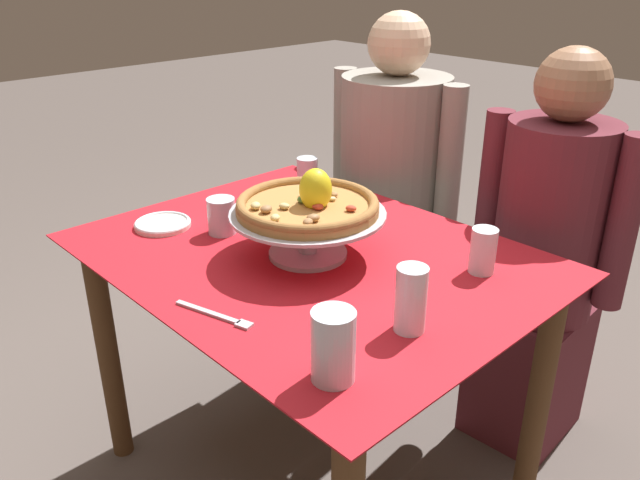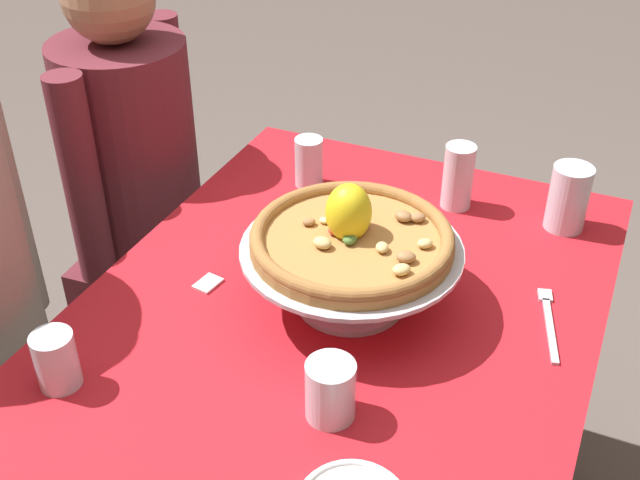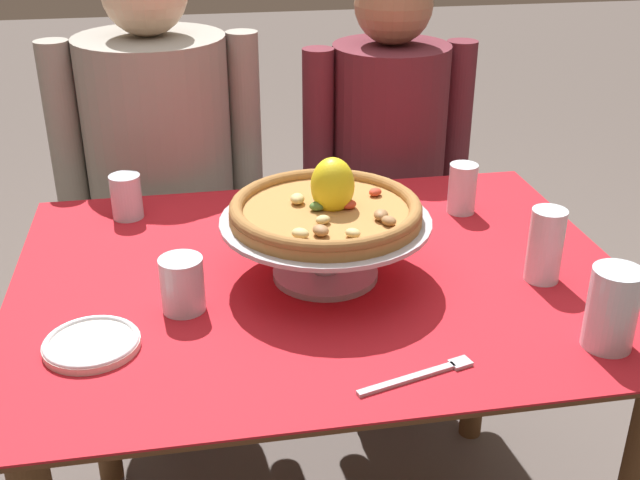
# 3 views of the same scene
# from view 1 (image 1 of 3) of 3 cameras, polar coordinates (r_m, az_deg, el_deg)

# --- Properties ---
(ground_plane) EXTENTS (14.00, 14.00, 0.00)m
(ground_plane) POSITION_cam_1_polar(r_m,az_deg,el_deg) (2.01, -0.75, -20.36)
(ground_plane) COLOR #5B514C
(dining_table) EXTENTS (1.12, 0.87, 0.74)m
(dining_table) POSITION_cam_1_polar(r_m,az_deg,el_deg) (1.64, -0.87, -4.86)
(dining_table) COLOR brown
(dining_table) RESTS_ON ground
(pizza_stand) EXTENTS (0.38, 0.38, 0.12)m
(pizza_stand) POSITION_cam_1_polar(r_m,az_deg,el_deg) (1.54, -1.11, 1.29)
(pizza_stand) COLOR #B7B7C1
(pizza_stand) RESTS_ON dining_table
(pizza) EXTENTS (0.34, 0.34, 0.11)m
(pizza) POSITION_cam_1_polar(r_m,az_deg,el_deg) (1.51, -1.06, 3.28)
(pizza) COLOR #AD753D
(pizza) RESTS_ON pizza_stand
(water_glass_side_right) EXTENTS (0.06, 0.06, 0.14)m
(water_glass_side_right) POSITION_cam_1_polar(r_m,az_deg,el_deg) (1.26, 8.12, -5.53)
(water_glass_side_right) COLOR silver
(water_glass_side_right) RESTS_ON dining_table
(water_glass_side_left) EXTENTS (0.07, 0.07, 0.10)m
(water_glass_side_left) POSITION_cam_1_polar(r_m,az_deg,el_deg) (1.70, -8.80, 1.94)
(water_glass_side_left) COLOR silver
(water_glass_side_left) RESTS_ON dining_table
(water_glass_front_right) EXTENTS (0.08, 0.08, 0.13)m
(water_glass_front_right) POSITION_cam_1_polar(r_m,az_deg,el_deg) (1.11, 1.19, -9.88)
(water_glass_front_right) COLOR silver
(water_glass_front_right) RESTS_ON dining_table
(water_glass_back_left) EXTENTS (0.07, 0.07, 0.10)m
(water_glass_back_left) POSITION_cam_1_polar(r_m,az_deg,el_deg) (2.01, -1.15, 5.93)
(water_glass_back_left) COLOR silver
(water_glass_back_left) RESTS_ON dining_table
(water_glass_back_right) EXTENTS (0.06, 0.06, 0.11)m
(water_glass_back_right) POSITION_cam_1_polar(r_m,az_deg,el_deg) (1.52, 14.37, -1.16)
(water_glass_back_right) COLOR silver
(water_glass_back_right) RESTS_ON dining_table
(side_plate) EXTENTS (0.15, 0.15, 0.02)m
(side_plate) POSITION_cam_1_polar(r_m,az_deg,el_deg) (1.78, -13.91, 1.43)
(side_plate) COLOR silver
(side_plate) RESTS_ON dining_table
(dinner_fork) EXTENTS (0.19, 0.07, 0.01)m
(dinner_fork) POSITION_cam_1_polar(r_m,az_deg,el_deg) (1.33, -9.16, -6.70)
(dinner_fork) COLOR #B7B7C1
(dinner_fork) RESTS_ON dining_table
(sugar_packet) EXTENTS (0.05, 0.04, 0.00)m
(sugar_packet) POSITION_cam_1_polar(r_m,az_deg,el_deg) (1.77, 3.68, 1.78)
(sugar_packet) COLOR beige
(sugar_packet) RESTS_ON dining_table
(diner_left) EXTENTS (0.52, 0.39, 1.25)m
(diner_left) POSITION_cam_1_polar(r_m,az_deg,el_deg) (2.26, 6.40, 3.61)
(diner_left) COLOR maroon
(diner_left) RESTS_ON ground
(diner_right) EXTENTS (0.46, 0.34, 1.20)m
(diner_right) POSITION_cam_1_polar(r_m,az_deg,el_deg) (1.98, 19.28, -2.69)
(diner_right) COLOR maroon
(diner_right) RESTS_ON ground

